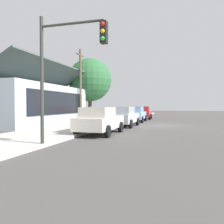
{
  "coord_description": "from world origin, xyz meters",
  "views": [
    {
      "loc": [
        -20.15,
        -1.68,
        1.67
      ],
      "look_at": [
        -1.03,
        3.88,
        1.14
      ],
      "focal_mm": 37.42,
      "sensor_mm": 36.0,
      "label": 1
    }
  ],
  "objects_px": {
    "car_skyblue": "(135,114)",
    "car_silver": "(123,116)",
    "car_ivory": "(100,120)",
    "shade_tree": "(90,80)",
    "fire_hydrant_red": "(119,117)",
    "traffic_light_main": "(66,58)",
    "utility_pole_wooden": "(80,84)",
    "car_cherry": "(143,113)"
  },
  "relations": [
    {
      "from": "car_skyblue",
      "to": "car_ivory",
      "type": "bearing_deg",
      "value": 178.42
    },
    {
      "from": "car_skyblue",
      "to": "car_cherry",
      "type": "distance_m",
      "value": 4.99
    },
    {
      "from": "fire_hydrant_red",
      "to": "car_skyblue",
      "type": "bearing_deg",
      "value": -48.09
    },
    {
      "from": "car_skyblue",
      "to": "car_silver",
      "type": "bearing_deg",
      "value": 179.34
    },
    {
      "from": "car_cherry",
      "to": "traffic_light_main",
      "type": "xyz_separation_m",
      "value": [
        -20.72,
        -0.15,
        2.68
      ]
    },
    {
      "from": "traffic_light_main",
      "to": "fire_hydrant_red",
      "type": "xyz_separation_m",
      "value": [
        14.45,
        1.66,
        -2.99
      ]
    },
    {
      "from": "car_silver",
      "to": "car_skyblue",
      "type": "height_order",
      "value": "same"
    },
    {
      "from": "shade_tree",
      "to": "utility_pole_wooden",
      "type": "height_order",
      "value": "utility_pole_wooden"
    },
    {
      "from": "traffic_light_main",
      "to": "fire_hydrant_red",
      "type": "height_order",
      "value": "traffic_light_main"
    },
    {
      "from": "car_silver",
      "to": "car_ivory",
      "type": "bearing_deg",
      "value": 179.49
    },
    {
      "from": "fire_hydrant_red",
      "to": "shade_tree",
      "type": "bearing_deg",
      "value": 50.74
    },
    {
      "from": "car_silver",
      "to": "traffic_light_main",
      "type": "distance_m",
      "value": 10.42
    },
    {
      "from": "car_cherry",
      "to": "utility_pole_wooden",
      "type": "distance_m",
      "value": 9.13
    },
    {
      "from": "car_skyblue",
      "to": "shade_tree",
      "type": "xyz_separation_m",
      "value": [
        2.43,
        5.96,
        3.95
      ]
    },
    {
      "from": "car_ivory",
      "to": "fire_hydrant_red",
      "type": "bearing_deg",
      "value": 8.66
    },
    {
      "from": "shade_tree",
      "to": "car_silver",
      "type": "bearing_deg",
      "value": -143.28
    },
    {
      "from": "car_cherry",
      "to": "traffic_light_main",
      "type": "height_order",
      "value": "traffic_light_main"
    },
    {
      "from": "car_skyblue",
      "to": "traffic_light_main",
      "type": "xyz_separation_m",
      "value": [
        -15.73,
        -0.24,
        2.68
      ]
    },
    {
      "from": "car_ivory",
      "to": "traffic_light_main",
      "type": "height_order",
      "value": "traffic_light_main"
    },
    {
      "from": "car_ivory",
      "to": "car_skyblue",
      "type": "xyz_separation_m",
      "value": [
        10.97,
        -0.03,
        0.0
      ]
    },
    {
      "from": "car_cherry",
      "to": "shade_tree",
      "type": "relative_size",
      "value": 0.62
    },
    {
      "from": "car_skyblue",
      "to": "car_cherry",
      "type": "bearing_deg",
      "value": -2.45
    },
    {
      "from": "utility_pole_wooden",
      "to": "fire_hydrant_red",
      "type": "distance_m",
      "value": 5.28
    },
    {
      "from": "car_ivory",
      "to": "shade_tree",
      "type": "distance_m",
      "value": 15.18
    },
    {
      "from": "car_silver",
      "to": "car_skyblue",
      "type": "bearing_deg",
      "value": 1.4
    },
    {
      "from": "car_silver",
      "to": "fire_hydrant_red",
      "type": "height_order",
      "value": "car_silver"
    },
    {
      "from": "car_ivory",
      "to": "car_silver",
      "type": "xyz_separation_m",
      "value": [
        5.31,
        -0.11,
        0.0
      ]
    },
    {
      "from": "shade_tree",
      "to": "traffic_light_main",
      "type": "xyz_separation_m",
      "value": [
        -18.16,
        -6.2,
        -1.27
      ]
    },
    {
      "from": "car_silver",
      "to": "car_cherry",
      "type": "xyz_separation_m",
      "value": [
        10.65,
        -0.02,
        -0.0
      ]
    },
    {
      "from": "car_ivory",
      "to": "car_skyblue",
      "type": "bearing_deg",
      "value": 0.34
    },
    {
      "from": "car_skyblue",
      "to": "utility_pole_wooden",
      "type": "bearing_deg",
      "value": 104.86
    },
    {
      "from": "car_skyblue",
      "to": "shade_tree",
      "type": "bearing_deg",
      "value": 66.37
    },
    {
      "from": "car_ivory",
      "to": "shade_tree",
      "type": "bearing_deg",
      "value": 24.36
    },
    {
      "from": "car_silver",
      "to": "shade_tree",
      "type": "relative_size",
      "value": 0.61
    },
    {
      "from": "car_cherry",
      "to": "shade_tree",
      "type": "bearing_deg",
      "value": 109.63
    },
    {
      "from": "shade_tree",
      "to": "utility_pole_wooden",
      "type": "xyz_separation_m",
      "value": [
        -4.02,
        -0.54,
        -0.84
      ]
    },
    {
      "from": "shade_tree",
      "to": "fire_hydrant_red",
      "type": "relative_size",
      "value": 10.38
    },
    {
      "from": "shade_tree",
      "to": "traffic_light_main",
      "type": "distance_m",
      "value": 19.23
    },
    {
      "from": "utility_pole_wooden",
      "to": "car_silver",
      "type": "bearing_deg",
      "value": -126.54
    },
    {
      "from": "shade_tree",
      "to": "fire_hydrant_red",
      "type": "distance_m",
      "value": 7.25
    },
    {
      "from": "car_ivory",
      "to": "utility_pole_wooden",
      "type": "xyz_separation_m",
      "value": [
        9.39,
        5.39,
        3.12
      ]
    },
    {
      "from": "car_ivory",
      "to": "shade_tree",
      "type": "xyz_separation_m",
      "value": [
        13.4,
        5.93,
        3.95
      ]
    }
  ]
}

